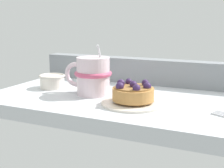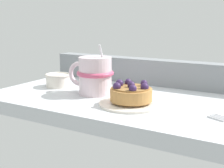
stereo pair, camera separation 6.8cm
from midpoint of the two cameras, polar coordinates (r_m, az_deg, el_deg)
ground_plane at (r=70.93cm, az=6.97°, el=-3.70°), size 66.55×35.41×3.06cm
window_rail_back at (r=83.93cm, az=11.25°, el=2.08°), size 65.22×4.53×6.82cm
dessert_plate at (r=64.40cm, az=6.55°, el=-3.51°), size 13.30×13.30×0.93cm
raspberry_tart at (r=63.85cm, az=6.58°, el=-1.69°), size 8.70×8.70×4.15cm
coffee_mug at (r=72.44cm, az=-0.62°, el=1.61°), size 12.12×8.80×11.79cm
sugar_bowl at (r=81.41cm, az=-7.57°, el=0.78°), size 6.68×6.68×3.43cm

